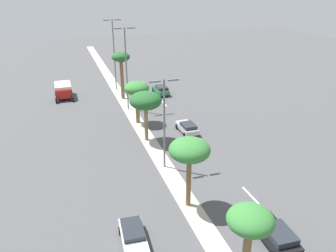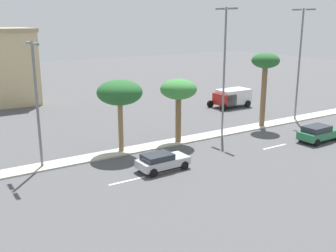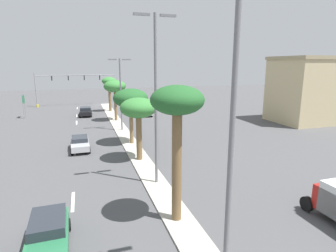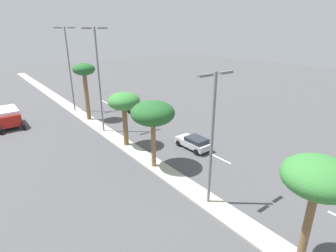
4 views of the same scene
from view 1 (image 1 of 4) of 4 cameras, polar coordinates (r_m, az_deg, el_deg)
ground_plane at (r=45.41m, az=-5.18°, el=0.41°), size 160.00×160.00×0.00m
median_curb at (r=55.41m, az=-7.83°, el=4.69°), size 1.80×98.35×0.12m
lane_stripe_front at (r=27.77m, az=20.93°, el=-18.14°), size 0.20×2.80×0.01m
lane_stripe_rear at (r=31.63m, az=13.94°, el=-11.44°), size 0.20×2.80×0.01m
lane_stripe_center at (r=40.21m, az=5.59°, el=-2.79°), size 0.20×2.80×0.01m
lane_stripe_outboard at (r=43.20m, az=3.70°, el=-0.78°), size 0.20×2.80×0.01m
lane_stripe_trailing at (r=52.83m, az=-0.72°, el=3.90°), size 0.20×2.80×0.01m
lane_stripe_right at (r=63.47m, az=-3.92°, el=7.25°), size 0.20×2.80×0.01m
palm_tree_outboard at (r=19.82m, az=13.81°, el=-16.01°), size 2.68×2.68×6.30m
palm_tree_right at (r=26.74m, az=3.69°, el=-4.28°), size 3.37×3.37×6.23m
palm_tree_center at (r=38.61m, az=-3.85°, el=4.27°), size 3.77×3.77×6.04m
palm_tree_mid at (r=43.96m, az=-5.36°, el=6.26°), size 3.28×3.28×5.71m
palm_tree_rear at (r=53.58m, az=-8.04°, el=11.12°), size 2.84×2.84×7.56m
street_lamp_rear at (r=32.37m, az=-0.64°, el=1.48°), size 2.90×0.24×9.32m
street_lamp_front at (r=48.43m, az=-7.17°, el=10.46°), size 2.90×0.24×11.90m
street_lamp_trailing at (r=58.57m, az=-9.22°, el=12.64°), size 2.90×0.24×11.95m
sedan_black_right at (r=26.79m, az=17.92°, el=-17.24°), size 2.21×4.44×1.45m
sedan_white_rear at (r=25.58m, az=-5.91°, el=-18.44°), size 2.07×4.46×1.30m
sedan_silver_leading at (r=42.36m, az=3.30°, el=-0.23°), size 1.94×3.96×1.33m
sedan_green_near at (r=57.12m, az=-1.24°, el=6.26°), size 2.04×4.54×1.50m
box_truck at (r=57.63m, az=-17.45°, el=5.83°), size 2.78×5.24×2.28m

